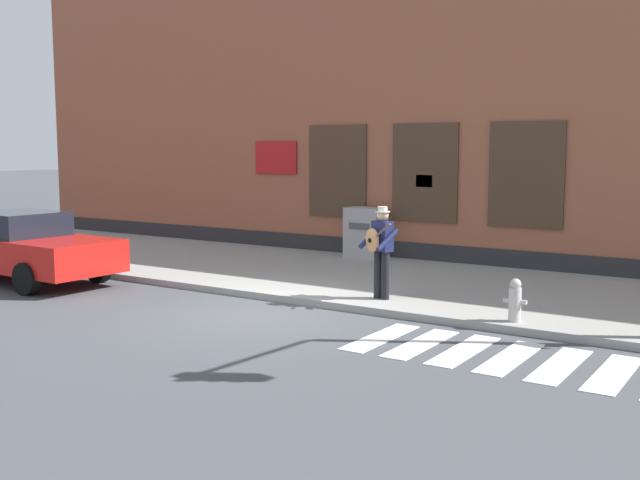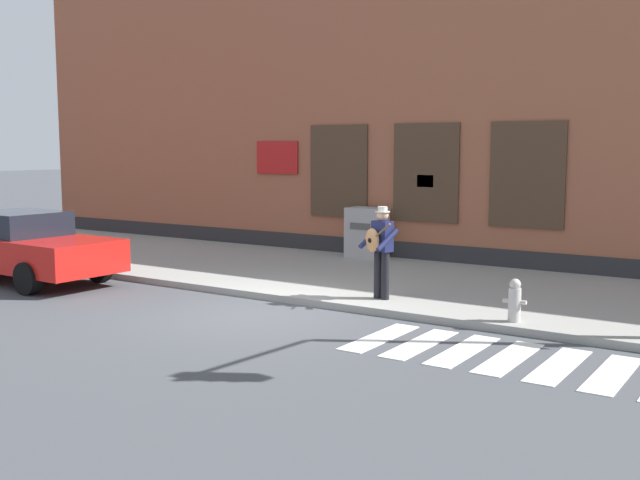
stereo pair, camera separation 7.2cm
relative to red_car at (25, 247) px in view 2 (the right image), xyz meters
The scene contains 8 objects.
ground_plane 6.35m from the red_car, ahead, with size 160.00×160.00×0.00m, color #424449.
sidewalk 7.54m from the red_car, 32.98° to the left, with size 28.00×5.68×0.13m.
building_backdrop 11.43m from the red_car, 54.79° to the left, with size 28.00×4.06×8.31m.
crosswalk 11.29m from the red_car, ahead, with size 5.20×1.90×0.01m.
red_car is the anchor object (origin of this frame).
busker 7.99m from the red_car, 14.68° to the left, with size 0.72×0.66×1.71m.
utility_box 8.11m from the red_car, 52.99° to the left, with size 0.97×0.68×1.28m.
fire_hydrant 10.54m from the red_car, ahead, with size 0.38×0.20×0.70m.
Camera 2 is at (7.99, -10.24, 2.90)m, focal length 42.00 mm.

